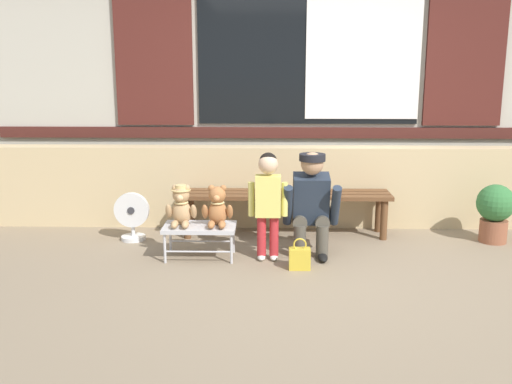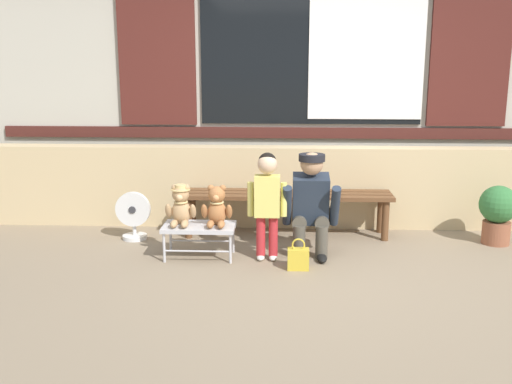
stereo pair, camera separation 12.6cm
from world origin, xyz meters
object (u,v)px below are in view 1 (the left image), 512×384
Objects in this scene: adult_crouching at (312,204)px; floor_fan at (132,217)px; teddy_bear_with_hat at (181,206)px; handbag_on_ground at (300,258)px; small_display_bench at (200,229)px; teddy_bear_plain at (217,208)px; potted_plant at (495,210)px; wooden_bench_long at (285,199)px; child_standing at (268,194)px.

adult_crouching is 1.98× the size of floor_fan.
handbag_on_ground is at bearing -14.89° from teddy_bear_with_hat.
teddy_bear_plain is (0.16, 0.00, 0.20)m from small_display_bench.
floor_fan is (-1.72, 0.41, -0.24)m from adult_crouching.
floor_fan is at bearing 138.09° from teddy_bear_with_hat.
teddy_bear_with_hat is 0.32m from teddy_bear_plain.
floor_fan is (-0.88, 0.51, -0.23)m from teddy_bear_plain.
small_display_bench is at bearing -174.39° from adult_crouching.
teddy_bear_plain is at bearing -168.65° from potted_plant.
teddy_bear_with_hat is at bearing 179.23° from small_display_bench.
potted_plant is at bearing -5.43° from wooden_bench_long.
potted_plant is at bearing 10.14° from teddy_bear_with_hat.
child_standing reaches higher than teddy_bear_with_hat.
child_standing is (0.61, -0.04, 0.33)m from small_display_bench.
adult_crouching is 1.79m from floor_fan.
teddy_bear_with_hat is 0.38× the size of child_standing.
child_standing reaches higher than teddy_bear_plain.
child_standing is 0.43m from adult_crouching.
handbag_on_ground is (0.10, -1.00, -0.28)m from wooden_bench_long.
floor_fan reaches higher than handbag_on_ground.
floor_fan is (-1.50, -0.22, -0.13)m from wooden_bench_long.
handbag_on_ground is at bearing -21.00° from teddy_bear_plain.
adult_crouching is (1.00, 0.10, 0.21)m from small_display_bench.
teddy_bear_with_hat is at bearing -41.91° from floor_fan.
floor_fan is (-1.33, 0.54, -0.35)m from child_standing.
teddy_bear_with_hat is 0.38× the size of adult_crouching.
small_display_bench is 1.76× the size of teddy_bear_with_hat.
teddy_bear_plain is 1.34× the size of handbag_on_ground.
adult_crouching is 1.86m from potted_plant.
adult_crouching is (0.22, -0.63, 0.11)m from wooden_bench_long.
adult_crouching is at bearing 71.55° from handbag_on_ground.
floor_fan is (-0.56, 0.50, -0.23)m from teddy_bear_with_hat.
child_standing is at bearing -2.81° from teddy_bear_with_hat.
floor_fan reaches higher than small_display_bench.
handbag_on_ground is at bearing -157.30° from potted_plant.
handbag_on_ground is at bearing -26.02° from floor_fan.
teddy_bear_plain is 0.85m from handbag_on_ground.
adult_crouching is 0.55m from handbag_on_ground.
potted_plant is at bearing 22.70° from handbag_on_ground.
teddy_bear_plain is (-0.62, -0.72, 0.09)m from wooden_bench_long.
teddy_bear_plain is at bearing -0.13° from teddy_bear_with_hat.
child_standing is at bearing -22.21° from floor_fan.
teddy_bear_with_hat reaches higher than handbag_on_ground.
teddy_bear_plain is at bearing 0.51° from small_display_bench.
handbag_on_ground is at bearing -108.45° from adult_crouching.
adult_crouching reaches higher than potted_plant.
small_display_bench reaches higher than handbag_on_ground.
teddy_bear_plain reaches higher than floor_fan.
adult_crouching is (0.39, 0.13, -0.11)m from child_standing.
teddy_bear_plain is (0.32, -0.00, -0.01)m from teddy_bear_with_hat.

